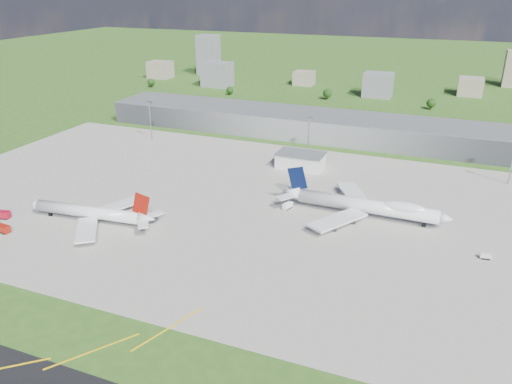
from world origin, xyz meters
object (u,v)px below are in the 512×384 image
at_px(crash_tender, 2,215).
at_px(van_white_far, 486,257).
at_px(airliner_red_twin, 93,213).
at_px(tug_yellow, 140,218).
at_px(airliner_blue_quad, 366,206).
at_px(fire_truck, 2,229).
at_px(van_white_near, 287,206).

xyz_separation_m(crash_tender, van_white_far, (202.72, 42.33, -0.68)).
height_order(airliner_red_twin, tug_yellow, airliner_red_twin).
bearing_deg(crash_tender, airliner_blue_quad, 8.71).
relative_size(airliner_blue_quad, van_white_far, 18.38).
xyz_separation_m(fire_truck, crash_tender, (-10.70, 10.22, 0.07)).
xyz_separation_m(airliner_blue_quad, crash_tender, (-152.73, -62.63, -3.80)).
bearing_deg(van_white_far, van_white_near, 164.62).
bearing_deg(crash_tender, fire_truck, -57.29).
xyz_separation_m(fire_truck, van_white_far, (192.03, 52.55, -0.61)).
height_order(airliner_red_twin, van_white_near, airliner_red_twin).
distance_m(airliner_blue_quad, van_white_far, 54.14).
relative_size(crash_tender, tug_yellow, 2.06).
bearing_deg(van_white_far, airliner_blue_quad, 152.73).
xyz_separation_m(van_white_near, van_white_far, (85.97, -15.48, -0.34)).
bearing_deg(fire_truck, tug_yellow, 39.56).
distance_m(fire_truck, crash_tender, 14.79).
distance_m(tug_yellow, van_white_far, 145.48).
xyz_separation_m(airliner_red_twin, fire_truck, (-30.24, -22.36, -2.90)).
bearing_deg(fire_truck, crash_tender, 141.63).
distance_m(fire_truck, van_white_far, 199.09).
xyz_separation_m(airliner_red_twin, van_white_near, (75.81, 45.68, -3.17)).
height_order(fire_truck, van_white_near, fire_truck).
relative_size(airliner_red_twin, airliner_blue_quad, 0.82).
bearing_deg(airliner_red_twin, airliner_blue_quad, -161.13).
distance_m(crash_tender, tug_yellow, 62.75).
xyz_separation_m(airliner_blue_quad, van_white_near, (-35.98, -4.81, -4.15)).
relative_size(van_white_near, van_white_far, 1.47).
distance_m(airliner_red_twin, airliner_blue_quad, 122.68).
relative_size(airliner_blue_quad, tug_yellow, 21.43).
bearing_deg(crash_tender, van_white_far, -1.79).
distance_m(crash_tender, van_white_near, 130.28).
xyz_separation_m(tug_yellow, van_white_near, (58.13, 35.44, 0.59)).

